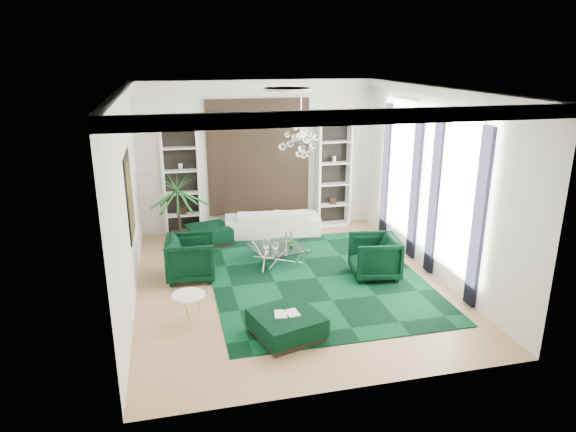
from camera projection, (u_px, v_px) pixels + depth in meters
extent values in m
cube|color=tan|center=(291.00, 283.00, 10.31)|extent=(6.00, 7.00, 0.02)
cube|color=white|center=(291.00, 88.00, 9.15)|extent=(6.00, 7.00, 0.02)
cube|color=silver|center=(258.00, 157.00, 12.98)|extent=(6.00, 0.02, 3.80)
cube|color=silver|center=(356.00, 262.00, 6.48)|extent=(6.00, 0.02, 3.80)
cube|color=silver|center=(126.00, 202.00, 9.07)|extent=(0.02, 7.00, 3.80)
cube|color=silver|center=(435.00, 183.00, 10.39)|extent=(0.02, 7.00, 3.80)
cylinder|color=white|center=(287.00, 89.00, 9.44)|extent=(0.90, 0.90, 0.05)
cube|color=black|center=(259.00, 157.00, 12.94)|extent=(2.50, 0.06, 2.80)
cube|color=black|center=(130.00, 196.00, 9.65)|extent=(0.04, 1.30, 1.60)
cube|color=white|center=(458.00, 194.00, 9.55)|extent=(0.03, 1.10, 2.90)
cube|color=black|center=(479.00, 220.00, 8.90)|extent=(0.07, 0.30, 3.25)
cube|color=black|center=(434.00, 196.00, 10.35)|extent=(0.07, 0.30, 3.25)
cube|color=white|center=(402.00, 167.00, 11.78)|extent=(0.03, 1.10, 2.90)
cube|color=black|center=(415.00, 186.00, 11.12)|extent=(0.07, 0.30, 3.25)
cube|color=black|center=(386.00, 171.00, 12.57)|extent=(0.07, 0.30, 3.25)
cube|color=black|center=(316.00, 278.00, 10.50)|extent=(4.20, 5.00, 0.02)
imported|color=white|center=(272.00, 221.00, 12.98)|extent=(2.44, 1.15, 0.69)
imported|color=black|center=(191.00, 258.00, 10.40)|extent=(1.04, 1.02, 0.89)
imported|color=black|center=(375.00, 257.00, 10.49)|extent=(1.08, 1.06, 0.87)
cube|color=black|center=(209.00, 235.00, 12.39)|extent=(1.14, 1.14, 0.42)
cube|color=black|center=(287.00, 325.00, 8.31)|extent=(1.25, 1.25, 0.40)
cube|color=white|center=(287.00, 313.00, 8.25)|extent=(0.40, 0.27, 0.03)
cylinder|color=white|center=(189.00, 310.00, 8.68)|extent=(0.69, 0.69, 0.54)
imported|color=#19591E|center=(292.00, 244.00, 10.98)|extent=(0.16, 0.14, 0.23)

